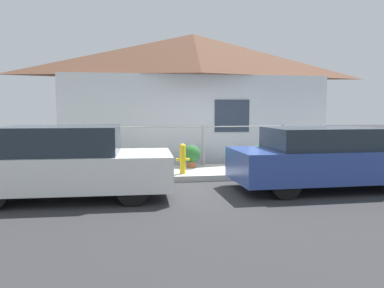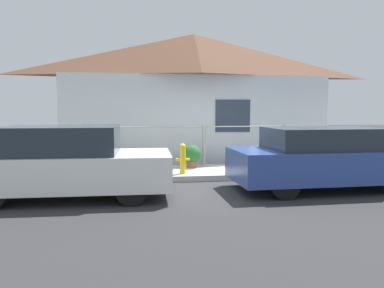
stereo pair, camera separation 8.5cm
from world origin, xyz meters
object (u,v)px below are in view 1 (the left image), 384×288
object	(u,v)px
car_left	(69,163)
potted_plant_near_hydrant	(191,155)
car_right	(327,158)
potted_plant_corner	(259,154)
potted_plant_by_fence	(91,154)
fire_hydrant	(183,158)

from	to	relation	value
car_left	potted_plant_near_hydrant	size ratio (longest dim) A/B	6.42
car_right	potted_plant_corner	world-z (taller)	car_right
potted_plant_by_fence	potted_plant_corner	size ratio (longest dim) A/B	1.16
car_right	potted_plant_corner	distance (m)	2.49
car_left	potted_plant_corner	xyz separation A→B (m)	(4.75, 2.38, -0.21)
fire_hydrant	car_left	bearing A→B (deg)	-146.39
potted_plant_near_hydrant	car_left	bearing A→B (deg)	-137.88
potted_plant_by_fence	car_left	bearing A→B (deg)	-92.72
fire_hydrant	car_right	bearing A→B (deg)	-29.13
fire_hydrant	potted_plant_corner	world-z (taller)	fire_hydrant
car_left	potted_plant_near_hydrant	world-z (taller)	car_left
car_left	fire_hydrant	xyz separation A→B (m)	(2.49, 1.65, -0.17)
potted_plant_by_fence	potted_plant_corner	xyz separation A→B (m)	(4.62, -0.36, -0.05)
car_right	potted_plant_corner	xyz separation A→B (m)	(-0.72, 2.38, -0.19)
potted_plant_by_fence	potted_plant_corner	bearing A→B (deg)	-4.51
car_right	potted_plant_near_hydrant	bearing A→B (deg)	134.20
car_left	car_right	size ratio (longest dim) A/B	0.94
potted_plant_near_hydrant	car_right	bearing A→B (deg)	-44.66
car_left	potted_plant_corner	bearing A→B (deg)	28.13
fire_hydrant	potted_plant_by_fence	size ratio (longest dim) A/B	1.06
potted_plant_by_fence	car_right	bearing A→B (deg)	-27.25
car_left	fire_hydrant	bearing A→B (deg)	35.11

